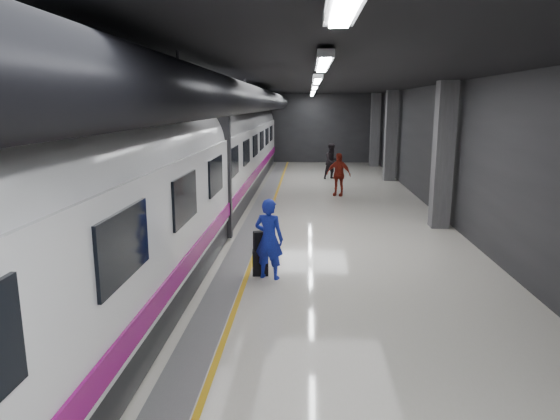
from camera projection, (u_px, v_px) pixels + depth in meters
name	position (u px, v px, depth m)	size (l,w,h in m)	color
ground	(293.00, 241.00, 14.09)	(40.00, 40.00, 0.00)	silver
platform_hall	(285.00, 114.00, 14.31)	(10.02, 40.02, 4.51)	black
train	(177.00, 168.00, 13.84)	(3.05, 38.00, 4.05)	black
traveler_main	(269.00, 239.00, 10.94)	(0.66, 0.43, 1.81)	#182BBB
suitcase_main	(260.00, 263.00, 11.26)	(0.36, 0.23, 0.58)	black
shoulder_bag	(261.00, 241.00, 11.18)	(0.32, 0.17, 0.43)	black
traveler_far_a	(332.00, 161.00, 25.74)	(0.90, 0.70, 1.85)	black
traveler_far_b	(338.00, 174.00, 21.06)	(1.06, 0.44, 1.81)	maroon
suitcase_far	(340.00, 169.00, 28.37)	(0.31, 0.20, 0.46)	black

